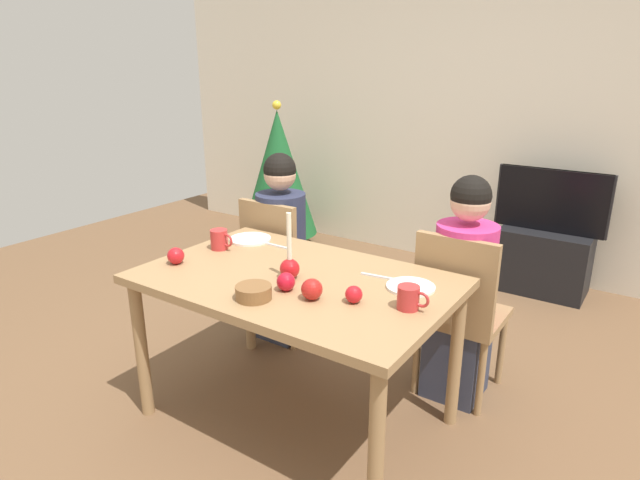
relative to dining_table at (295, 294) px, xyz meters
The scene contains 22 objects.
ground_plane 0.67m from the dining_table, ahead, with size 7.68×7.68×0.00m, color brown.
back_wall 2.68m from the dining_table, 90.00° to the left, with size 6.40×0.10×2.60m, color beige.
dining_table is the anchor object (origin of this frame).
chair_left 0.86m from the dining_table, 133.81° to the left, with size 0.40×0.40×0.90m.
chair_right 0.84m from the dining_table, 47.26° to the left, with size 0.40×0.40×0.90m.
person_left_child 0.87m from the dining_table, 132.32° to the left, with size 0.30×0.30×1.17m.
person_right_child 0.86m from the dining_table, 48.74° to the left, with size 0.30×0.30×1.17m.
tv_stand 2.42m from the dining_table, 74.84° to the left, with size 0.64×0.40×0.48m, color black.
tv 2.38m from the dining_table, 74.85° to the left, with size 0.79×0.05×0.46m.
christmas_tree 2.61m from the dining_table, 130.05° to the left, with size 0.70×0.70×1.35m.
candle_centerpiece 0.15m from the dining_table, 113.84° to the right, with size 0.09×0.09×0.30m.
plate_left 0.60m from the dining_table, 151.25° to the left, with size 0.23×0.23×0.01m, color white.
plate_right 0.52m from the dining_table, 19.89° to the left, with size 0.21×0.21×0.01m, color white.
mug_left 0.57m from the dining_table, behind, with size 0.14×0.09×0.10m.
mug_right 0.58m from the dining_table, ahead, with size 0.13×0.09×0.09m.
fork_left 0.45m from the dining_table, 140.59° to the left, with size 0.18×0.01×0.01m, color silver.
fork_right 0.39m from the dining_table, 32.86° to the left, with size 0.18×0.01×0.01m, color silver.
bowl_walnuts 0.30m from the dining_table, 89.95° to the right, with size 0.15×0.15×0.06m, color brown.
apple_near_candle 0.28m from the dining_table, 37.69° to the right, with size 0.09×0.09×0.09m, color #AC1C19.
apple_by_left_plate 0.20m from the dining_table, 67.72° to the right, with size 0.08×0.08×0.08m, color red.
apple_by_right_mug 0.39m from the dining_table, 13.52° to the right, with size 0.07×0.07×0.07m, color red.
apple_far_edge 0.61m from the dining_table, 161.76° to the right, with size 0.08×0.08×0.08m, color red.
Camera 1 is at (1.35, -1.79, 1.67)m, focal length 30.02 mm.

